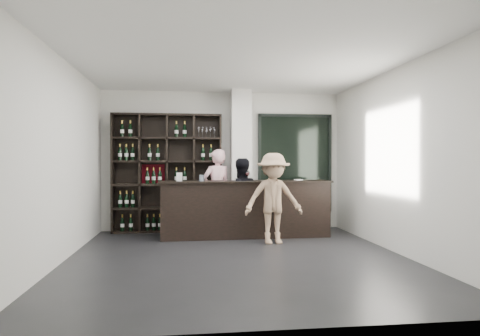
{
  "coord_description": "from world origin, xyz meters",
  "views": [
    {
      "loc": [
        -0.73,
        -6.27,
        1.41
      ],
      "look_at": [
        0.17,
        1.1,
        1.32
      ],
      "focal_mm": 32.0,
      "sensor_mm": 36.0,
      "label": 1
    }
  ],
  "objects": [
    {
      "name": "card_stand",
      "position": [
        -0.89,
        1.76,
        1.14
      ],
      "size": [
        0.11,
        0.06,
        0.16
      ],
      "primitive_type": "cube",
      "rotation": [
        0.0,
        0.0,
        0.09
      ],
      "color": "white",
      "rests_on": "tasting_counter"
    },
    {
      "name": "floor",
      "position": [
        0.0,
        0.0,
        -0.01
      ],
      "size": [
        5.0,
        5.5,
        0.01
      ],
      "primitive_type": "cube",
      "color": "black",
      "rests_on": "ground"
    },
    {
      "name": "tasting_counter",
      "position": [
        0.35,
        1.75,
        0.54
      ],
      "size": [
        3.24,
        0.67,
        1.07
      ],
      "rotation": [
        0.0,
        0.0,
        0.02
      ],
      "color": "black",
      "rests_on": "floor"
    },
    {
      "name": "spit_cup",
      "position": [
        -0.48,
        1.67,
        1.12
      ],
      "size": [
        0.11,
        0.11,
        0.12
      ],
      "primitive_type": "cylinder",
      "rotation": [
        0.0,
        0.0,
        0.3
      ],
      "color": "#AAC0D4",
      "rests_on": "tasting_counter"
    },
    {
      "name": "napkin_stack",
      "position": [
        1.4,
        1.82,
        1.08
      ],
      "size": [
        0.15,
        0.15,
        0.02
      ],
      "primitive_type": "cube",
      "rotation": [
        0.0,
        0.0,
        0.21
      ],
      "color": "white",
      "rests_on": "tasting_counter"
    },
    {
      "name": "wine_shelf",
      "position": [
        -1.15,
        2.57,
        1.2
      ],
      "size": [
        2.2,
        0.35,
        2.4
      ],
      "primitive_type": null,
      "color": "black",
      "rests_on": "floor"
    },
    {
      "name": "wine_glass",
      "position": [
        0.39,
        1.75,
        1.18
      ],
      "size": [
        0.11,
        0.11,
        0.22
      ],
      "primitive_type": null,
      "rotation": [
        0.0,
        0.0,
        -0.25
      ],
      "color": "white",
      "rests_on": "tasting_counter"
    },
    {
      "name": "structural_column",
      "position": [
        0.35,
        2.47,
        1.45
      ],
      "size": [
        0.4,
        0.4,
        2.9
      ],
      "primitive_type": "cube",
      "color": "silver",
      "rests_on": "floor"
    },
    {
      "name": "glass_panel",
      "position": [
        1.55,
        2.69,
        1.4
      ],
      "size": [
        1.6,
        0.08,
        2.1
      ],
      "color": "black",
      "rests_on": "floor"
    },
    {
      "name": "taster_pink",
      "position": [
        -0.15,
        2.4,
        0.84
      ],
      "size": [
        0.72,
        0.61,
        1.68
      ],
      "primitive_type": "imported",
      "rotation": [
        0.0,
        0.0,
        3.53
      ],
      "color": "#FEC0C7",
      "rests_on": "floor"
    },
    {
      "name": "customer",
      "position": [
        0.75,
        1.05,
        0.79
      ],
      "size": [
        1.05,
        0.63,
        1.58
      ],
      "primitive_type": "imported",
      "rotation": [
        0.0,
        0.0,
        0.05
      ],
      "color": "#9B7B5E",
      "rests_on": "floor"
    },
    {
      "name": "taster_black",
      "position": [
        0.27,
        1.85,
        0.75
      ],
      "size": [
        0.81,
        0.68,
        1.49
      ],
      "primitive_type": "imported",
      "rotation": [
        0.0,
        0.0,
        3.31
      ],
      "color": "black",
      "rests_on": "floor"
    }
  ]
}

